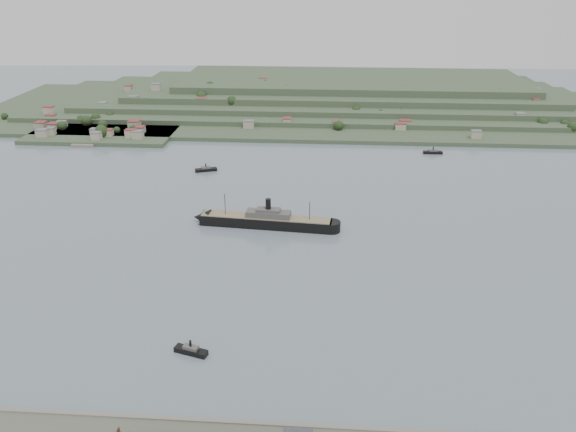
{
  "coord_description": "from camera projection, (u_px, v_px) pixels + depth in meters",
  "views": [
    {
      "loc": [
        34.53,
        -312.84,
        164.31
      ],
      "look_at": [
        10.25,
        30.0,
        9.94
      ],
      "focal_mm": 35.0,
      "sensor_mm": 36.0,
      "label": 1
    }
  ],
  "objects": [
    {
      "name": "steamship",
      "position": [
        262.0,
        220.0,
        383.46
      ],
      "size": [
        102.65,
        20.87,
        24.62
      ],
      "color": "black",
      "rests_on": "ground"
    },
    {
      "name": "ferry_west",
      "position": [
        206.0,
        169.0,
        487.4
      ],
      "size": [
        19.47,
        11.02,
        7.05
      ],
      "color": "black",
      "rests_on": "ground"
    },
    {
      "name": "ferry_east",
      "position": [
        433.0,
        152.0,
        532.62
      ],
      "size": [
        18.03,
        5.39,
        6.72
      ],
      "color": "black",
      "rests_on": "ground"
    },
    {
      "name": "far_peninsula",
      "position": [
        322.0,
        97.0,
        705.23
      ],
      "size": [
        760.0,
        309.0,
        30.0
      ],
      "color": "#32472F",
      "rests_on": "ground"
    },
    {
      "name": "ground",
      "position": [
        268.0,
        249.0,
        354.21
      ],
      "size": [
        1400.0,
        1400.0,
        0.0
      ],
      "primitive_type": "plane",
      "color": "slate",
      "rests_on": "ground"
    },
    {
      "name": "tugboat",
      "position": [
        191.0,
        350.0,
        258.66
      ],
      "size": [
        16.5,
        8.57,
        7.18
      ],
      "color": "black",
      "rests_on": "ground"
    }
  ]
}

